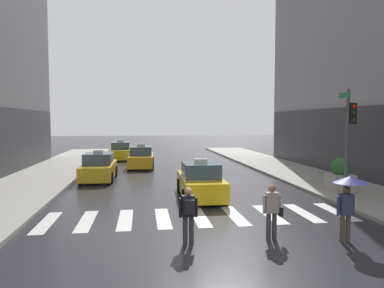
{
  "coord_description": "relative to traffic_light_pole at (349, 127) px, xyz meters",
  "views": [
    {
      "loc": [
        -2.08,
        -9.77,
        3.52
      ],
      "look_at": [
        0.43,
        8.0,
        2.38
      ],
      "focal_mm": 33.25,
      "sensor_mm": 36.0,
      "label": 1
    }
  ],
  "objects": [
    {
      "name": "taxi_lead",
      "position": [
        -6.47,
        1.47,
        -2.53
      ],
      "size": [
        1.99,
        4.57,
        1.8
      ],
      "color": "yellow",
      "rests_on": "ground"
    },
    {
      "name": "crosswalk_markings",
      "position": [
        -7.05,
        -1.88,
        -3.25
      ],
      "size": [
        11.3,
        2.8,
        0.01
      ],
      "color": "silver",
      "rests_on": "ground"
    },
    {
      "name": "taxi_second",
      "position": [
        -11.74,
        7.3,
        -2.53
      ],
      "size": [
        1.98,
        4.56,
        1.8
      ],
      "color": "gold",
      "rests_on": "ground"
    },
    {
      "name": "planter_near_corner",
      "position": [
        0.45,
        1.38,
        -2.38
      ],
      "size": [
        1.1,
        1.1,
        1.6
      ],
      "color": "#A8A399",
      "rests_on": "curb_right"
    },
    {
      "name": "pedestrian_with_umbrella",
      "position": [
        -3.21,
        -5.2,
        -1.74
      ],
      "size": [
        0.96,
        0.96,
        1.94
      ],
      "color": "#473D33",
      "rests_on": "ground"
    },
    {
      "name": "traffic_light_pole",
      "position": [
        0.0,
        0.0,
        0.0
      ],
      "size": [
        0.44,
        0.84,
        4.8
      ],
      "color": "#47474C",
      "rests_on": "curb_right"
    },
    {
      "name": "pedestrian_with_backpack",
      "position": [
        -7.84,
        -4.79,
        -2.29
      ],
      "size": [
        0.55,
        0.43,
        1.65
      ],
      "color": "#333338",
      "rests_on": "ground"
    },
    {
      "name": "taxi_fourth",
      "position": [
        -11.13,
        18.79,
        -2.53
      ],
      "size": [
        2.09,
        4.61,
        1.8
      ],
      "color": "yellow",
      "rests_on": "ground"
    },
    {
      "name": "pedestrian_with_handbag",
      "position": [
        -5.32,
        -4.69,
        -2.32
      ],
      "size": [
        0.6,
        0.24,
        1.65
      ],
      "color": "#333338",
      "rests_on": "ground"
    },
    {
      "name": "taxi_third",
      "position": [
        -9.21,
        12.76,
        -2.53
      ],
      "size": [
        2.05,
        4.6,
        1.8
      ],
      "color": "gold",
      "rests_on": "ground"
    },
    {
      "name": "ground_plane",
      "position": [
        -7.05,
        -4.88,
        -3.26
      ],
      "size": [
        160.0,
        160.0,
        0.0
      ],
      "primitive_type": "plane",
      "color": "#26262B"
    }
  ]
}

